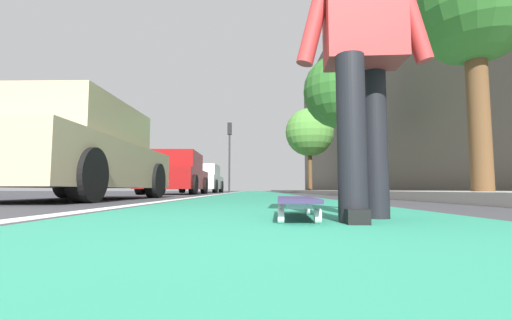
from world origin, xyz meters
The scene contains 14 objects.
ground_plane centered at (10.00, 0.00, 0.00)m, with size 80.00×80.00×0.00m, color #38383D.
bike_lane_paint centered at (24.00, 0.00, 0.00)m, with size 56.00×2.35×0.00m, color #288466.
lane_stripe_white centered at (20.00, 1.33, 0.00)m, with size 52.00×0.16×0.01m, color silver.
sidewalk_curb centered at (18.00, -3.74, 0.07)m, with size 52.00×3.20×0.13m, color #9E9B93.
building_facade centered at (22.00, -6.88, 6.50)m, with size 40.00×1.20×13.01m, color #5B544B.
skateboard centered at (0.89, -0.14, 0.09)m, with size 0.85×0.26×0.11m.
skater_person centered at (0.74, -0.49, 0.94)m, with size 0.45×0.72×1.64m.
parked_car_near centered at (4.37, 2.90, 0.72)m, with size 4.21×2.03×1.49m.
parked_car_mid centered at (11.36, 2.90, 0.71)m, with size 4.11×1.94×1.48m.
parked_car_far centered at (17.74, 2.87, 0.73)m, with size 4.10×1.97×1.50m.
traffic_light centered at (21.85, 1.73, 3.18)m, with size 0.33×0.28×4.64m.
street_tree_near centered at (4.14, -3.34, 2.99)m, with size 1.87×1.87×3.99m.
street_tree_mid centered at (12.29, -3.34, 4.03)m, with size 2.95×2.95×5.52m.
street_tree_far centered at (20.03, -3.34, 3.69)m, with size 2.97×2.97×5.19m.
Camera 1 is at (-1.03, 0.09, 0.16)m, focal length 24.24 mm.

